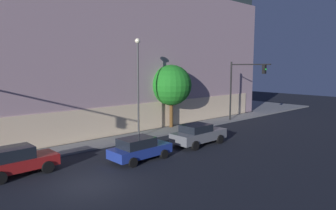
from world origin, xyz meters
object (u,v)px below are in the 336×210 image
(street_lamp_sidewalk, at_px, (138,76))
(car_grey, at_px, (198,134))
(sidewalk_tree, at_px, (171,85))
(car_blue, at_px, (139,148))
(modern_building, at_px, (88,51))
(traffic_light_far_corner, at_px, (242,81))
(car_red, at_px, (18,161))

(street_lamp_sidewalk, relative_size, car_grey, 1.73)
(sidewalk_tree, bearing_deg, car_blue, -143.94)
(sidewalk_tree, height_order, car_grey, sidewalk_tree)
(modern_building, height_order, sidewalk_tree, modern_building)
(street_lamp_sidewalk, bearing_deg, traffic_light_far_corner, -6.85)
(car_red, relative_size, car_grey, 0.86)
(modern_building, distance_m, car_blue, 23.77)
(street_lamp_sidewalk, relative_size, car_red, 2.01)
(traffic_light_far_corner, height_order, car_red, traffic_light_far_corner)
(street_lamp_sidewalk, height_order, car_grey, street_lamp_sidewalk)
(sidewalk_tree, xyz_separation_m, car_blue, (-8.54, -6.22, -3.55))
(street_lamp_sidewalk, bearing_deg, car_grey, -64.12)
(car_red, distance_m, car_grey, 12.87)
(street_lamp_sidewalk, bearing_deg, sidewalk_tree, 14.98)
(modern_building, relative_size, car_red, 7.93)
(sidewalk_tree, relative_size, car_red, 1.49)
(modern_building, relative_size, sidewalk_tree, 5.31)
(traffic_light_far_corner, distance_m, car_blue, 17.10)
(traffic_light_far_corner, relative_size, car_blue, 1.54)
(traffic_light_far_corner, relative_size, car_red, 1.58)
(car_grey, bearing_deg, modern_building, 85.61)
(street_lamp_sidewalk, relative_size, sidewalk_tree, 1.35)
(traffic_light_far_corner, relative_size, street_lamp_sidewalk, 0.79)
(traffic_light_far_corner, xyz_separation_m, street_lamp_sidewalk, (-12.82, 1.54, 0.75))
(street_lamp_sidewalk, height_order, car_blue, street_lamp_sidewalk)
(modern_building, xyz_separation_m, car_blue, (-7.47, -21.34, -7.36))
(modern_building, height_order, car_blue, modern_building)
(modern_building, distance_m, sidewalk_tree, 15.63)
(modern_building, relative_size, traffic_light_far_corner, 5.02)
(sidewalk_tree, bearing_deg, modern_building, 94.05)
(car_grey, bearing_deg, sidewalk_tree, 66.19)
(sidewalk_tree, height_order, car_red, sidewalk_tree)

